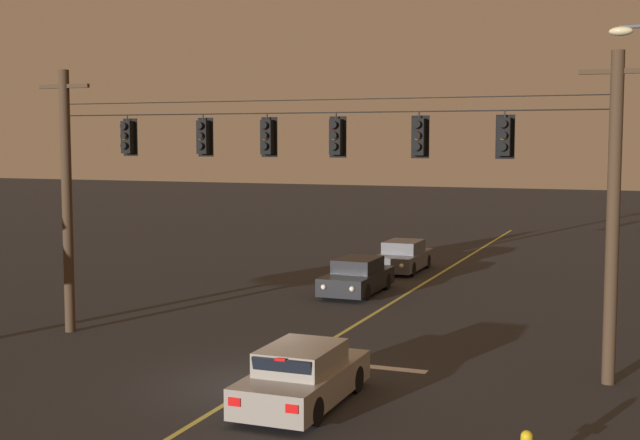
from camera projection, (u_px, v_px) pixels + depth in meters
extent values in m
plane|color=#28282B|center=(256.00, 385.00, 21.28)|extent=(180.00, 180.00, 0.00)
cube|color=#D1C64C|center=(373.00, 314.00, 29.91)|extent=(0.14, 60.00, 0.01)
cube|color=silver|center=(365.00, 366.00, 23.10)|extent=(3.40, 0.36, 0.01)
cylinder|color=#423021|center=(67.00, 202.00, 26.88)|extent=(0.32, 0.32, 8.14)
cube|color=#423021|center=(64.00, 86.00, 26.55)|extent=(1.80, 0.12, 0.12)
cylinder|color=slate|center=(64.00, 98.00, 26.58)|extent=(0.12, 0.12, 0.18)
cylinder|color=#423021|center=(613.00, 220.00, 21.05)|extent=(0.32, 0.32, 8.14)
cube|color=#423021|center=(618.00, 71.00, 20.72)|extent=(1.80, 0.12, 0.12)
cylinder|color=slate|center=(617.00, 86.00, 20.76)|extent=(0.12, 0.12, 0.18)
cylinder|color=black|center=(307.00, 113.00, 23.72)|extent=(16.07, 0.03, 0.03)
cylinder|color=black|center=(307.00, 100.00, 23.69)|extent=(16.07, 0.02, 0.02)
cylinder|color=black|center=(127.00, 118.00, 25.82)|extent=(0.04, 0.04, 0.18)
cube|color=black|center=(128.00, 137.00, 25.88)|extent=(0.32, 0.26, 0.96)
cube|color=black|center=(130.00, 137.00, 26.01)|extent=(0.48, 0.03, 1.12)
sphere|color=#380A0A|center=(124.00, 128.00, 25.70)|extent=(0.17, 0.17, 0.17)
cylinder|color=black|center=(124.00, 126.00, 25.66)|extent=(0.20, 0.10, 0.20)
sphere|color=orange|center=(125.00, 137.00, 25.73)|extent=(0.17, 0.17, 0.17)
cylinder|color=black|center=(124.00, 136.00, 25.69)|extent=(0.20, 0.10, 0.20)
sphere|color=black|center=(125.00, 147.00, 25.75)|extent=(0.17, 0.17, 0.17)
cylinder|color=black|center=(124.00, 146.00, 25.71)|extent=(0.20, 0.10, 0.20)
cylinder|color=black|center=(203.00, 117.00, 24.89)|extent=(0.04, 0.04, 0.18)
cube|color=black|center=(203.00, 137.00, 24.95)|extent=(0.32, 0.26, 0.96)
cube|color=black|center=(206.00, 137.00, 25.08)|extent=(0.48, 0.03, 1.12)
sphere|color=#380A0A|center=(200.00, 127.00, 24.77)|extent=(0.17, 0.17, 0.17)
cylinder|color=black|center=(200.00, 126.00, 24.73)|extent=(0.20, 0.10, 0.20)
sphere|color=orange|center=(201.00, 137.00, 24.80)|extent=(0.17, 0.17, 0.17)
cylinder|color=black|center=(200.00, 136.00, 24.76)|extent=(0.20, 0.10, 0.20)
sphere|color=black|center=(201.00, 147.00, 24.83)|extent=(0.17, 0.17, 0.17)
cylinder|color=black|center=(200.00, 146.00, 24.78)|extent=(0.20, 0.10, 0.20)
cylinder|color=black|center=(267.00, 117.00, 24.16)|extent=(0.04, 0.04, 0.18)
cube|color=black|center=(267.00, 137.00, 24.21)|extent=(0.32, 0.26, 0.96)
cube|color=black|center=(269.00, 137.00, 24.35)|extent=(0.48, 0.03, 1.12)
sphere|color=#380A0A|center=(265.00, 127.00, 24.04)|extent=(0.17, 0.17, 0.17)
cylinder|color=black|center=(264.00, 125.00, 24.00)|extent=(0.20, 0.10, 0.20)
sphere|color=orange|center=(265.00, 137.00, 24.07)|extent=(0.17, 0.17, 0.17)
cylinder|color=black|center=(264.00, 136.00, 24.02)|extent=(0.20, 0.10, 0.20)
sphere|color=black|center=(265.00, 147.00, 24.09)|extent=(0.17, 0.17, 0.17)
cylinder|color=black|center=(264.00, 146.00, 24.05)|extent=(0.20, 0.10, 0.20)
cylinder|color=black|center=(336.00, 116.00, 23.42)|extent=(0.04, 0.04, 0.18)
cube|color=black|center=(336.00, 137.00, 23.47)|extent=(0.32, 0.26, 0.96)
cube|color=black|center=(338.00, 137.00, 23.60)|extent=(0.48, 0.03, 1.12)
sphere|color=#380A0A|center=(334.00, 126.00, 23.29)|extent=(0.17, 0.17, 0.17)
cylinder|color=black|center=(334.00, 125.00, 23.25)|extent=(0.20, 0.10, 0.20)
sphere|color=orange|center=(334.00, 137.00, 23.32)|extent=(0.17, 0.17, 0.17)
cylinder|color=black|center=(334.00, 135.00, 23.28)|extent=(0.20, 0.10, 0.20)
sphere|color=black|center=(334.00, 148.00, 23.35)|extent=(0.17, 0.17, 0.17)
cylinder|color=black|center=(334.00, 146.00, 23.31)|extent=(0.20, 0.10, 0.20)
cylinder|color=black|center=(419.00, 115.00, 22.58)|extent=(0.04, 0.04, 0.18)
cube|color=black|center=(419.00, 137.00, 22.63)|extent=(0.32, 0.26, 0.96)
cube|color=black|center=(420.00, 137.00, 22.77)|extent=(0.48, 0.03, 1.12)
sphere|color=#380A0A|center=(417.00, 126.00, 22.46)|extent=(0.17, 0.17, 0.17)
cylinder|color=black|center=(417.00, 124.00, 22.42)|extent=(0.20, 0.10, 0.20)
sphere|color=orange|center=(417.00, 137.00, 22.49)|extent=(0.17, 0.17, 0.17)
cylinder|color=black|center=(417.00, 135.00, 22.44)|extent=(0.20, 0.10, 0.20)
sphere|color=black|center=(417.00, 148.00, 22.51)|extent=(0.17, 0.17, 0.17)
cylinder|color=black|center=(417.00, 146.00, 22.47)|extent=(0.20, 0.10, 0.20)
cylinder|color=black|center=(505.00, 114.00, 21.78)|extent=(0.04, 0.04, 0.18)
cube|color=black|center=(504.00, 137.00, 21.83)|extent=(0.32, 0.26, 0.96)
cube|color=black|center=(505.00, 137.00, 21.97)|extent=(0.48, 0.03, 1.12)
sphere|color=#380A0A|center=(503.00, 125.00, 21.66)|extent=(0.17, 0.17, 0.17)
cylinder|color=black|center=(503.00, 124.00, 21.62)|extent=(0.20, 0.10, 0.20)
sphere|color=orange|center=(503.00, 137.00, 21.68)|extent=(0.17, 0.17, 0.17)
cylinder|color=black|center=(503.00, 135.00, 21.64)|extent=(0.20, 0.10, 0.20)
sphere|color=black|center=(503.00, 148.00, 21.71)|extent=(0.17, 0.17, 0.17)
cylinder|color=black|center=(503.00, 147.00, 21.67)|extent=(0.20, 0.10, 0.20)
cube|color=gray|center=(303.00, 383.00, 19.70)|extent=(1.80, 4.30, 0.68)
cube|color=gray|center=(301.00, 358.00, 19.53)|extent=(1.51, 2.15, 0.54)
cube|color=black|center=(316.00, 348.00, 20.40)|extent=(1.40, 0.21, 0.48)
cube|color=black|center=(282.00, 369.00, 18.55)|extent=(1.37, 0.18, 0.46)
cylinder|color=black|center=(294.00, 373.00, 21.24)|extent=(0.22, 0.64, 0.64)
cylinder|color=black|center=(355.00, 379.00, 20.67)|extent=(0.22, 0.64, 0.64)
cylinder|color=black|center=(246.00, 403.00, 18.77)|extent=(0.22, 0.64, 0.64)
cylinder|color=black|center=(314.00, 412.00, 18.19)|extent=(0.22, 0.64, 0.64)
cube|color=red|center=(234.00, 402.00, 17.92)|extent=(0.28, 0.03, 0.18)
cube|color=red|center=(292.00, 409.00, 17.45)|extent=(0.28, 0.03, 0.18)
cube|color=red|center=(280.00, 360.00, 18.43)|extent=(0.24, 0.04, 0.06)
cube|color=black|center=(357.00, 281.00, 33.94)|extent=(1.80, 4.30, 0.68)
cube|color=black|center=(358.00, 265.00, 33.99)|extent=(1.51, 2.15, 0.54)
cube|color=black|center=(350.00, 268.00, 33.12)|extent=(1.40, 0.21, 0.48)
cube|color=black|center=(366.00, 261.00, 34.98)|extent=(1.37, 0.18, 0.46)
cylinder|color=black|center=(365.00, 292.00, 32.43)|extent=(0.22, 0.64, 0.64)
cylinder|color=black|center=(326.00, 290.00, 33.01)|extent=(0.22, 0.64, 0.64)
cylinder|color=black|center=(386.00, 281.00, 34.90)|extent=(0.22, 0.64, 0.64)
cylinder|color=black|center=(349.00, 279.00, 35.48)|extent=(0.22, 0.64, 0.64)
sphere|color=white|center=(352.00, 289.00, 31.72)|extent=(0.20, 0.20, 0.20)
sphere|color=white|center=(324.00, 287.00, 32.12)|extent=(0.20, 0.20, 0.20)
cube|color=#4C4C51|center=(403.00, 260.00, 39.76)|extent=(1.80, 4.30, 0.68)
cube|color=#4C4C51|center=(404.00, 247.00, 39.82)|extent=(1.51, 2.15, 0.54)
cube|color=black|center=(398.00, 249.00, 38.95)|extent=(1.40, 0.21, 0.48)
cube|color=black|center=(410.00, 244.00, 40.80)|extent=(1.37, 0.18, 0.46)
cylinder|color=black|center=(412.00, 269.00, 38.25)|extent=(0.22, 0.64, 0.64)
cylinder|color=black|center=(378.00, 267.00, 38.83)|extent=(0.22, 0.64, 0.64)
cylinder|color=black|center=(427.00, 261.00, 40.73)|extent=(0.22, 0.64, 0.64)
cylinder|color=black|center=(394.00, 260.00, 41.30)|extent=(0.22, 0.64, 0.64)
sphere|color=white|center=(401.00, 266.00, 37.54)|extent=(0.20, 0.20, 0.20)
sphere|color=white|center=(377.00, 264.00, 37.94)|extent=(0.20, 0.20, 0.20)
ellipsoid|color=beige|center=(621.00, 31.00, 20.64)|extent=(0.56, 0.30, 0.22)
sphere|color=gold|center=(527.00, 436.00, 15.47)|extent=(0.22, 0.22, 0.22)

